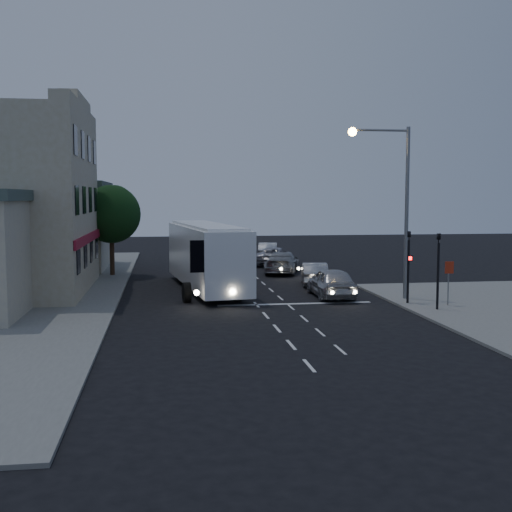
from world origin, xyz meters
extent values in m
plane|color=black|center=(0.00, 0.00, 0.00)|extent=(120.00, 120.00, 0.00)
cube|color=slate|center=(-13.00, 8.00, 0.06)|extent=(12.00, 50.00, 0.12)
cube|color=silver|center=(0.00, -10.00, 0.01)|extent=(0.12, 1.60, 0.01)
cube|color=silver|center=(0.00, -7.00, 0.01)|extent=(0.12, 1.60, 0.01)
cube|color=silver|center=(0.00, -4.00, 0.01)|extent=(0.12, 1.60, 0.01)
cube|color=silver|center=(0.00, -1.00, 0.01)|extent=(0.12, 1.60, 0.01)
cube|color=silver|center=(0.00, 2.00, 0.01)|extent=(0.12, 1.60, 0.01)
cube|color=silver|center=(0.00, 5.00, 0.01)|extent=(0.12, 1.60, 0.01)
cube|color=silver|center=(0.00, 8.00, 0.01)|extent=(0.12, 1.60, 0.01)
cube|color=silver|center=(0.00, 11.00, 0.01)|extent=(0.12, 1.60, 0.01)
cube|color=silver|center=(0.00, 14.00, 0.01)|extent=(0.12, 1.60, 0.01)
cube|color=silver|center=(0.00, 17.00, 0.01)|extent=(0.12, 1.60, 0.01)
cube|color=silver|center=(1.60, -8.00, 0.01)|extent=(0.10, 1.50, 0.01)
cube|color=silver|center=(1.60, -5.00, 0.01)|extent=(0.10, 1.50, 0.01)
cube|color=silver|center=(1.60, -2.00, 0.01)|extent=(0.10, 1.50, 0.01)
cube|color=silver|center=(1.60, 1.00, 0.01)|extent=(0.10, 1.50, 0.01)
cube|color=silver|center=(1.60, 4.00, 0.01)|extent=(0.10, 1.50, 0.01)
cube|color=silver|center=(1.60, 7.00, 0.01)|extent=(0.10, 1.50, 0.01)
cube|color=silver|center=(1.60, 10.00, 0.01)|extent=(0.10, 1.50, 0.01)
cube|color=silver|center=(1.60, 13.00, 0.01)|extent=(0.10, 1.50, 0.01)
cube|color=silver|center=(1.60, 16.00, 0.01)|extent=(0.10, 1.50, 0.01)
cube|color=silver|center=(1.60, 19.00, 0.01)|extent=(0.10, 1.50, 0.01)
cube|color=silver|center=(2.00, 2.00, 0.01)|extent=(8.00, 0.35, 0.01)
cube|color=white|center=(-2.18, 7.69, 2.06)|extent=(4.23, 12.93, 3.39)
cube|color=white|center=(-2.18, 7.69, 3.81)|extent=(3.75, 12.45, 0.19)
cube|color=black|center=(-2.18, 1.40, 2.59)|extent=(2.43, 0.43, 1.59)
cube|color=black|center=(-0.85, 8.22, 2.75)|extent=(1.38, 10.50, 0.95)
cube|color=black|center=(-3.52, 8.22, 2.75)|extent=(1.38, 10.50, 0.95)
cube|color=#AB2129|center=(-0.84, 8.75, 1.59)|extent=(0.77, 5.78, 1.48)
cube|color=#AB2129|center=(-3.53, 8.75, 1.59)|extent=(0.77, 5.78, 1.48)
cylinder|color=black|center=(-3.50, 3.25, 0.53)|extent=(0.50, 1.10, 1.06)
cylinder|color=black|center=(-0.86, 3.25, 0.53)|extent=(0.50, 1.10, 1.06)
cylinder|color=black|center=(-3.50, 10.34, 0.53)|extent=(0.50, 1.10, 1.06)
cylinder|color=black|center=(-0.86, 10.34, 0.53)|extent=(0.50, 1.10, 1.06)
cylinder|color=black|center=(-3.50, 12.14, 0.53)|extent=(0.50, 1.10, 1.06)
cylinder|color=black|center=(-0.86, 12.14, 0.53)|extent=(0.50, 1.10, 1.06)
cylinder|color=#FFF2CC|center=(-3.08, 1.33, 0.79)|extent=(0.28, 0.09, 0.28)
cylinder|color=#FFF2CC|center=(-1.28, 1.33, 0.79)|extent=(0.28, 0.09, 0.28)
imported|color=#ABABAD|center=(4.40, 3.80, 0.83)|extent=(2.03, 4.90, 1.66)
imported|color=#AAAAAA|center=(4.63, 8.77, 0.71)|extent=(2.17, 4.48, 1.42)
imported|color=gray|center=(3.78, 15.16, 0.78)|extent=(3.63, 5.78, 1.56)
imported|color=#A8A6B0|center=(4.17, 20.75, 0.73)|extent=(3.99, 5.73, 1.45)
imported|color=silver|center=(4.40, 25.41, 0.75)|extent=(2.32, 4.74, 1.50)
cylinder|color=black|center=(7.60, 0.80, 1.72)|extent=(0.12, 0.12, 3.20)
imported|color=black|center=(7.60, 0.80, 3.77)|extent=(0.15, 0.18, 0.90)
cube|color=black|center=(7.60, 0.62, 2.42)|extent=(0.25, 0.12, 0.30)
cube|color=#FF0C0C|center=(7.60, 0.55, 2.42)|extent=(0.16, 0.02, 0.18)
cylinder|color=black|center=(8.30, -1.20, 1.72)|extent=(0.12, 0.12, 3.20)
imported|color=black|center=(8.30, -1.20, 3.77)|extent=(0.18, 0.15, 0.90)
cylinder|color=slate|center=(9.30, -0.20, 1.12)|extent=(0.06, 0.06, 2.00)
cube|color=#9D2511|center=(9.30, -0.27, 2.02)|extent=(0.45, 0.03, 0.60)
cylinder|color=slate|center=(8.00, 2.20, 4.62)|extent=(0.20, 0.20, 9.00)
cylinder|color=slate|center=(6.50, 2.20, 8.92)|extent=(3.00, 0.12, 0.12)
sphere|color=#FFBF59|center=(5.00, 2.20, 8.82)|extent=(0.44, 0.44, 0.44)
cube|color=tan|center=(-9.50, 8.00, 10.37)|extent=(1.00, 12.00, 0.50)
cube|color=tan|center=(-9.50, 8.00, 10.87)|extent=(1.00, 6.00, 0.50)
cube|color=maroon|center=(-8.95, 8.00, 3.12)|extent=(0.15, 12.00, 0.50)
cube|color=black|center=(-8.98, 3.50, 2.32)|extent=(0.06, 1.30, 1.50)
cube|color=black|center=(-8.98, 6.50, 2.32)|extent=(0.06, 1.30, 1.50)
cube|color=black|center=(-8.98, 9.50, 2.32)|extent=(0.06, 1.30, 1.50)
cube|color=black|center=(-8.98, 12.50, 2.32)|extent=(0.06, 1.30, 1.50)
cube|color=black|center=(-8.98, 3.50, 5.32)|extent=(0.06, 1.30, 1.50)
cube|color=black|center=(-8.98, 6.50, 5.32)|extent=(0.06, 1.30, 1.50)
cube|color=black|center=(-8.98, 9.50, 5.32)|extent=(0.06, 1.30, 1.50)
cube|color=black|center=(-8.98, 12.50, 5.32)|extent=(0.06, 1.30, 1.50)
cube|color=black|center=(-8.98, 3.50, 8.32)|extent=(0.06, 1.30, 1.50)
cube|color=black|center=(-8.98, 6.50, 8.32)|extent=(0.06, 1.30, 1.50)
cube|color=black|center=(-8.98, 9.50, 8.32)|extent=(0.06, 1.30, 1.50)
cube|color=black|center=(-8.98, 12.50, 8.32)|extent=(0.06, 1.30, 1.50)
cube|color=#BDB396|center=(-13.50, 20.00, 3.12)|extent=(9.00, 9.00, 6.00)
cube|color=#3D4E49|center=(-13.50, 20.00, 6.37)|extent=(9.40, 9.40, 0.50)
cylinder|color=black|center=(-8.20, 15.00, 1.52)|extent=(0.32, 0.32, 2.80)
sphere|color=#103712|center=(-8.20, 15.00, 4.32)|extent=(4.00, 4.00, 4.00)
sphere|color=black|center=(-8.00, 15.60, 5.02)|extent=(2.60, 2.60, 2.60)
sphere|color=#103712|center=(-8.50, 14.40, 4.72)|extent=(2.40, 2.40, 2.40)
camera|label=1|loc=(-4.64, -30.02, 5.49)|focal=45.00mm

